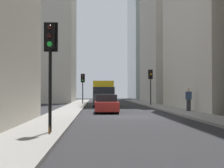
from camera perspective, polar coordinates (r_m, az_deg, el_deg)
name	(u,v)px	position (r m, az deg, el deg)	size (l,w,h in m)	color
ground_plane	(129,116)	(23.49, 2.81, -5.24)	(135.00, 135.00, 0.00)	#262628
sidewalk_right	(61,116)	(23.49, -8.23, -5.05)	(90.00, 2.20, 0.14)	gray
sidewalk_left	(197,115)	(24.32, 13.46, -4.90)	(90.00, 2.20, 0.14)	gray
building_left_far	(179,17)	(56.60, 10.71, 10.58)	(16.57, 10.50, 26.46)	#B7B2A5
building_right_far	(42,5)	(57.58, -11.17, 12.37)	(12.35, 10.00, 30.39)	#B7B2A5
delivery_truck	(103,93)	(39.48, -1.43, -1.52)	(6.46, 2.25, 2.84)	yellow
sedan_red	(106,104)	(27.50, -0.92, -3.28)	(4.30, 1.78, 1.42)	maroon
traffic_light_foreground	(50,51)	(13.28, -9.92, 5.31)	(0.43, 0.52, 4.08)	black
traffic_light_midblock	(151,79)	(40.88, 6.24, 0.83)	(0.43, 0.52, 4.06)	black
traffic_light_far_junction	(83,82)	(45.02, -4.74, 0.38)	(0.43, 0.52, 3.80)	black
pedestrian	(189,99)	(28.02, 12.23, -2.30)	(0.26, 0.44, 1.77)	#33333D
discarded_bottle	(49,131)	(12.74, -10.04, -7.43)	(0.07, 0.07, 0.27)	brown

